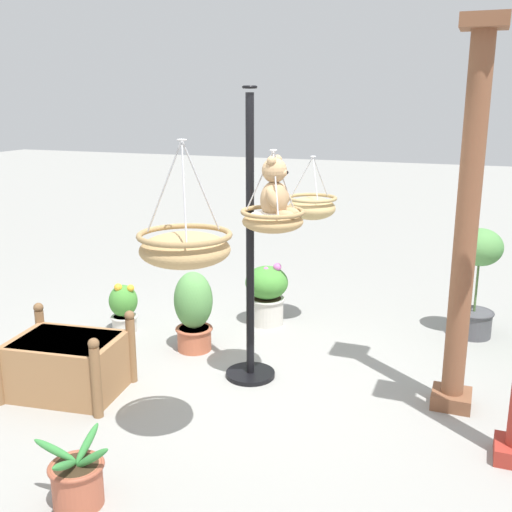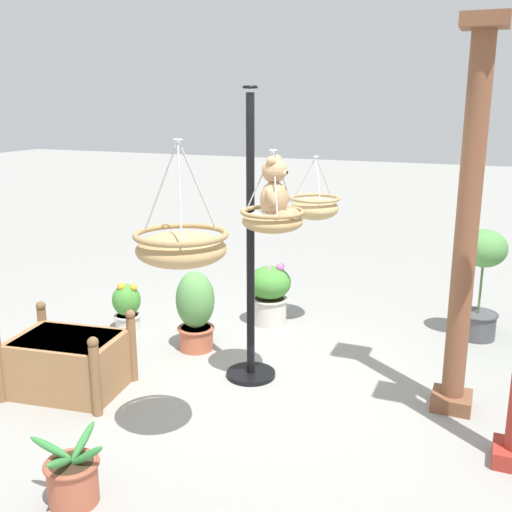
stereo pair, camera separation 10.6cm
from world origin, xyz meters
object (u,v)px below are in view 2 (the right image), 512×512
hanging_basket_left_high (315,207)px  hanging_basket_right_low (181,247)px  display_pole_central (251,292)px  potted_plant_fern_front (270,292)px  potted_plant_flowering_red (195,310)px  teddy_bear (276,192)px  potted_plant_small_succulent (73,477)px  potted_plant_bushy_green (482,277)px  potted_plant_tall_leafy (127,306)px  greenhouse_pillar_left (466,233)px  hanging_basket_with_teddy (273,219)px  wooden_planter_box (68,362)px

hanging_basket_left_high → hanging_basket_right_low: size_ratio=0.82×
display_pole_central → potted_plant_fern_front: display_pole_central is taller
hanging_basket_right_low → potted_plant_flowering_red: hanging_basket_right_low is taller
teddy_bear → hanging_basket_right_low: size_ratio=0.64×
hanging_basket_left_high → potted_plant_small_succulent: 3.62m
hanging_basket_right_low → potted_plant_bushy_green: size_ratio=0.69×
potted_plant_fern_front → potted_plant_bushy_green: potted_plant_bushy_green is taller
potted_plant_fern_front → potted_plant_tall_leafy: bearing=-60.3°
greenhouse_pillar_left → hanging_basket_with_teddy: bearing=-81.1°
potted_plant_fern_front → potted_plant_tall_leafy: (0.77, -1.34, -0.09)m
potted_plant_fern_front → potted_plant_flowering_red: (0.94, -0.42, 0.05)m
hanging_basket_with_teddy → potted_plant_bushy_green: size_ratio=0.57×
hanging_basket_with_teddy → potted_plant_small_succulent: (1.88, -0.59, -1.31)m
teddy_bear → wooden_planter_box: teddy_bear is taller
hanging_basket_right_low → wooden_planter_box: hanging_basket_right_low is taller
display_pole_central → potted_plant_bushy_green: (-1.72, 1.83, -0.13)m
teddy_bear → hanging_basket_left_high: 1.56m
hanging_basket_with_teddy → potted_plant_flowering_red: 1.55m
hanging_basket_with_teddy → potted_plant_small_succulent: bearing=-17.4°
potted_plant_fern_front → potted_plant_small_succulent: 3.34m
hanging_basket_with_teddy → wooden_planter_box: size_ratio=0.63×
wooden_planter_box → potted_plant_tall_leafy: wooden_planter_box is taller
display_pole_central → wooden_planter_box: display_pole_central is taller
hanging_basket_right_low → potted_plant_tall_leafy: (-1.87, -1.74, -1.23)m
hanging_basket_with_teddy → potted_plant_small_succulent: hanging_basket_with_teddy is taller
teddy_bear → hanging_basket_with_teddy: bearing=-90.0°
hanging_basket_right_low → potted_plant_tall_leafy: hanging_basket_right_low is taller
hanging_basket_with_teddy → teddy_bear: bearing=90.0°
teddy_bear → potted_plant_tall_leafy: bearing=-109.5°
display_pole_central → hanging_basket_left_high: 1.47m
hanging_basket_with_teddy → greenhouse_pillar_left: (-0.23, 1.47, -0.04)m
hanging_basket_left_high → potted_plant_flowering_red: 1.63m
hanging_basket_right_low → potted_plant_bushy_green: (-3.06, 1.75, -0.84)m
display_pole_central → hanging_basket_with_teddy: display_pole_central is taller
wooden_planter_box → potted_plant_bushy_green: size_ratio=0.90×
hanging_basket_left_high → wooden_planter_box: size_ratio=0.63×
hanging_basket_left_high → potted_plant_bushy_green: size_ratio=0.57×
potted_plant_tall_leafy → potted_plant_bushy_green: 3.71m
hanging_basket_left_high → greenhouse_pillar_left: size_ratio=0.22×
teddy_bear → potted_plant_flowering_red: teddy_bear is taller
hanging_basket_with_teddy → hanging_basket_left_high: size_ratio=1.00×
hanging_basket_right_low → potted_plant_fern_front: (-2.64, -0.40, -1.14)m
display_pole_central → potted_plant_bushy_green: size_ratio=2.18×
hanging_basket_right_low → teddy_bear: bearing=170.5°
potted_plant_flowering_red → potted_plant_tall_leafy: size_ratio=1.45×
potted_plant_bushy_green → hanging_basket_right_low: bearing=-29.8°
display_pole_central → teddy_bear: display_pole_central is taller
wooden_planter_box → potted_plant_flowering_red: (-1.19, 0.59, 0.14)m
hanging_basket_left_high → potted_plant_fern_front: bearing=-83.2°
hanging_basket_with_teddy → potted_plant_fern_front: (-1.45, -0.57, -1.12)m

